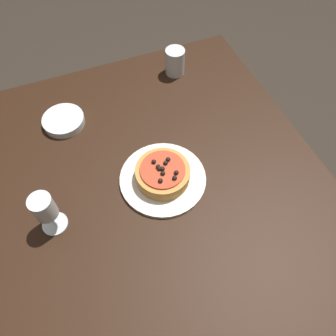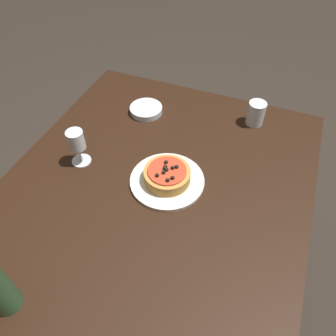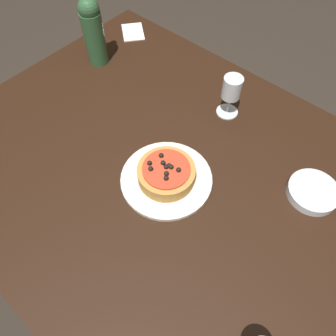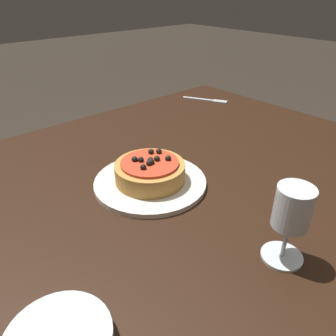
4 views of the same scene
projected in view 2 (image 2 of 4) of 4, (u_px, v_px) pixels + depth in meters
ground_plane at (156, 279)px, 1.65m from camera, size 14.00×14.00×0.00m
dining_table at (152, 206)px, 1.19m from camera, size 1.31×1.06×0.70m
dinner_plate at (167, 181)px, 1.16m from camera, size 0.27×0.27×0.01m
pizza at (167, 175)px, 1.14m from camera, size 0.16×0.16×0.06m
wine_glass at (76, 142)px, 1.16m from camera, size 0.07×0.07×0.15m
water_cup at (256, 113)px, 1.35m from camera, size 0.07×0.07×0.10m
side_bowl at (146, 110)px, 1.43m from camera, size 0.14×0.14×0.03m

